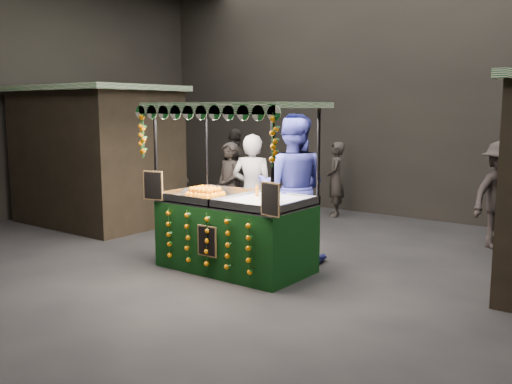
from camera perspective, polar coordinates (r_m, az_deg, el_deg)
The scene contains 11 objects.
ground at distance 7.70m, azimuth -0.96°, elevation -8.08°, with size 12.00×12.00×0.00m, color black.
market_hall at distance 7.48m, azimuth -1.03°, elevation 17.61°, with size 12.10×10.10×5.05m.
neighbour_stall_left at distance 11.28m, azimuth -15.73°, elevation 3.65°, with size 3.00×2.20×2.60m.
juice_stall at distance 7.67m, azimuth -2.17°, elevation -2.77°, with size 2.34×1.37×2.26m.
vendor_grey at distance 8.82m, azimuth -0.36°, elevation 0.03°, with size 0.76×0.63×1.80m.
vendor_blue at distance 8.10m, azimuth 3.67°, elevation 0.38°, with size 1.27×1.16×2.11m.
shopper_0 at distance 10.00m, azimuth -2.73°, elevation 0.45°, with size 0.66×0.51×1.60m.
shopper_2 at distance 12.05m, azimuth -2.07°, elevation 2.21°, with size 1.12×0.79×1.76m.
shopper_3 at distance 9.62m, azimuth 23.43°, elevation -0.29°, with size 1.09×1.26×1.69m.
shopper_4 at distance 12.20m, azimuth -8.91°, elevation 2.56°, with size 1.00×0.70×1.92m.
shopper_6 at distance 11.59m, azimuth 8.00°, elevation 1.27°, with size 0.57×0.66×1.52m.
Camera 1 is at (4.53, -5.83, 2.19)m, focal length 39.74 mm.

